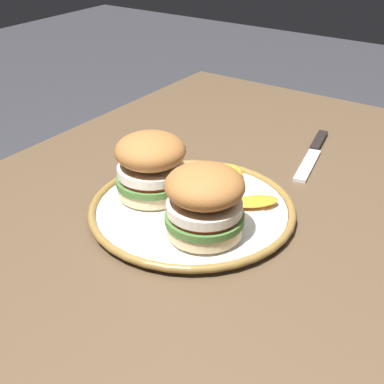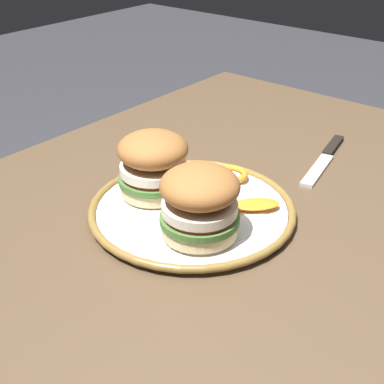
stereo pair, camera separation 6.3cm
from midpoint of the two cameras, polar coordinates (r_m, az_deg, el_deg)
dining_table at (r=0.88m, az=2.14°, el=-7.97°), size 1.19×0.91×0.71m
dinner_plate at (r=0.83m, az=-2.18°, el=-1.89°), size 0.32×0.32×0.02m
sandwich_half_left at (r=0.73m, az=-1.44°, el=-0.87°), size 0.14×0.14×0.10m
sandwich_half_right at (r=0.83m, az=-6.54°, el=2.86°), size 0.14×0.14×0.10m
orange_peel_curled at (r=0.90m, az=1.67°, el=2.00°), size 0.07×0.07×0.01m
orange_peel_strip_long at (r=0.82m, az=4.55°, el=-1.04°), size 0.08×0.08×0.01m
orange_peel_strip_short at (r=0.87m, az=-0.63°, el=0.88°), size 0.04×0.07×0.01m
table_knife at (r=1.04m, az=11.17°, el=4.15°), size 0.22×0.06×0.01m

